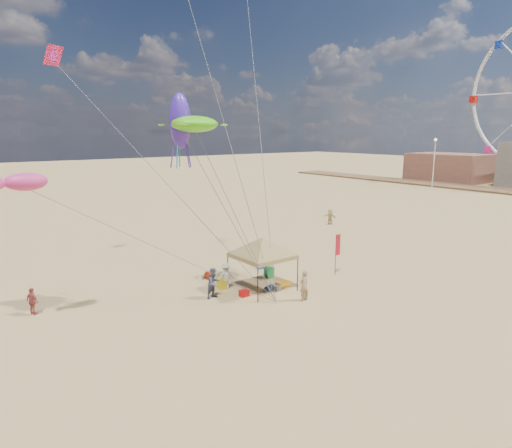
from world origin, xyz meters
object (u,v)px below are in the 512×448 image
(feather_flag, at_px, (337,247))
(person_far_a, at_px, (33,301))
(person_near_a, at_px, (304,285))
(lamp_north, at_px, (435,155))
(canopy_tent, at_px, (262,240))
(person_far_c, at_px, (330,217))
(cooler_blue, at_px, (261,266))
(chair_green, at_px, (269,272))
(chair_yellow, at_px, (222,283))
(person_near_c, at_px, (226,276))
(cooler_red, at_px, (244,293))
(beach_cart, at_px, (283,284))
(person_near_b, at_px, (214,283))

(feather_flag, xyz_separation_m, person_far_a, (-17.60, 4.72, -1.13))
(person_near_a, relative_size, lamp_north, 0.22)
(lamp_north, bearing_deg, canopy_tent, -156.94)
(person_far_a, xyz_separation_m, person_far_c, (29.28, 7.19, 0.08))
(person_near_a, height_order, lamp_north, lamp_north)
(cooler_blue, bearing_deg, chair_green, -112.94)
(person_far_c, bearing_deg, chair_yellow, -79.02)
(chair_yellow, relative_size, lamp_north, 0.08)
(lamp_north, bearing_deg, chair_yellow, -158.98)
(chair_yellow, distance_m, person_near_a, 5.17)
(person_far_a, height_order, lamp_north, lamp_north)
(feather_flag, relative_size, chair_yellow, 3.97)
(canopy_tent, xyz_separation_m, chair_green, (1.74, 1.54, -2.73))
(canopy_tent, relative_size, person_near_a, 3.36)
(person_near_c, height_order, lamp_north, lamp_north)
(cooler_red, bearing_deg, person_near_a, -48.11)
(person_far_a, bearing_deg, beach_cart, -132.61)
(person_far_c, bearing_deg, person_near_b, -78.08)
(cooler_blue, xyz_separation_m, person_near_b, (-5.64, -2.91, 0.70))
(beach_cart, bearing_deg, lamp_north, 23.93)
(beach_cart, bearing_deg, person_near_a, -103.23)
(canopy_tent, relative_size, person_far_c, 3.71)
(cooler_red, height_order, person_far_a, person_far_a)
(cooler_red, bearing_deg, lamp_north, 22.76)
(canopy_tent, distance_m, person_far_c, 20.83)
(chair_yellow, bearing_deg, person_near_a, -59.46)
(beach_cart, distance_m, person_far_c, 19.88)
(canopy_tent, relative_size, person_near_c, 3.74)
(person_near_c, bearing_deg, canopy_tent, 152.20)
(chair_green, xyz_separation_m, chair_yellow, (-3.63, 0.00, 0.00))
(lamp_north, bearing_deg, cooler_red, -157.24)
(person_near_a, bearing_deg, person_far_a, -34.27)
(canopy_tent, distance_m, person_far_a, 12.77)
(beach_cart, height_order, person_near_a, person_near_a)
(cooler_blue, relative_size, beach_cart, 0.60)
(beach_cart, xyz_separation_m, person_far_a, (-13.18, 4.46, 0.53))
(beach_cart, distance_m, person_near_c, 3.56)
(person_near_c, height_order, person_far_c, person_far_c)
(cooler_blue, relative_size, chair_yellow, 0.77)
(canopy_tent, xyz_separation_m, person_near_c, (-1.70, 1.40, -2.28))
(person_near_b, height_order, person_far_c, person_near_b)
(cooler_red, bearing_deg, person_near_b, 151.57)
(person_far_a, xyz_separation_m, lamp_north, (66.64, 19.26, 4.78))
(chair_green, relative_size, person_far_a, 0.48)
(cooler_red, relative_size, lamp_north, 0.07)
(feather_flag, height_order, person_far_a, feather_flag)
(feather_flag, bearing_deg, cooler_red, 177.25)
(chair_yellow, relative_size, person_far_c, 0.43)
(beach_cart, xyz_separation_m, person_near_c, (-3.00, 1.81, 0.60))
(canopy_tent, height_order, person_far_c, canopy_tent)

